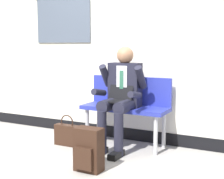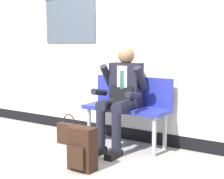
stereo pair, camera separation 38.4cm
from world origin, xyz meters
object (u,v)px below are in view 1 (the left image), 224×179
at_px(person_seated, 120,95).
at_px(handbag, 67,134).
at_px(bench_with_person, 127,104).
at_px(backpack, 88,150).

height_order(person_seated, handbag, person_seated).
xyz_separation_m(bench_with_person, person_seated, (-0.00, -0.19, 0.14)).
height_order(bench_with_person, person_seated, person_seated).
bearing_deg(bench_with_person, handbag, -149.96).
bearing_deg(person_seated, handbag, -163.93).
height_order(backpack, handbag, backpack).
height_order(bench_with_person, handbag, bench_with_person).
xyz_separation_m(bench_with_person, handbag, (-0.67, -0.39, -0.40)).
distance_m(bench_with_person, handbag, 0.87).
bearing_deg(handbag, person_seated, 16.07).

